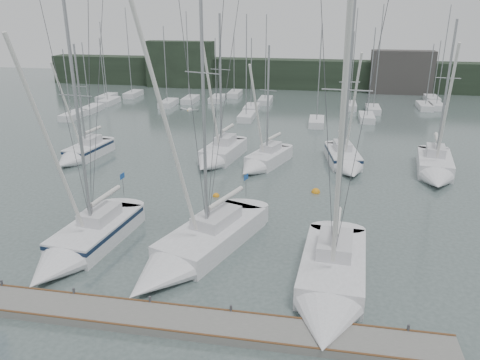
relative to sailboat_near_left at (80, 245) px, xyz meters
name	(u,v)px	position (x,y,z in m)	size (l,w,h in m)	color
ground	(210,269)	(7.98, -0.26, -0.62)	(160.00, 160.00, 0.00)	#465553
dock	(184,322)	(7.98, -5.26, -0.42)	(24.00, 2.00, 0.40)	#61625D
far_treeline	(293,74)	(7.98, 61.74, 1.88)	(90.00, 4.00, 5.00)	black
far_building_left	(180,64)	(-12.02, 59.74, 3.38)	(12.00, 3.00, 8.00)	black
far_building_right	(401,72)	(25.98, 59.74, 2.88)	(10.00, 3.00, 7.00)	#3B3836
mast_forest	(272,106)	(6.39, 43.18, -0.15)	(58.88, 24.98, 14.15)	silver
sailboat_near_left	(80,245)	(0.00, 0.00, 0.00)	(4.02, 10.11, 15.59)	silver
sailboat_near_center	(188,253)	(6.55, 0.31, -0.04)	(6.98, 11.87, 17.90)	silver
sailboat_near_right	(330,289)	(14.57, -1.99, 0.01)	(4.01, 10.83, 17.36)	silver
sailboat_mid_a	(81,154)	(-8.87, 16.85, -0.03)	(3.38, 7.58, 11.44)	silver
sailboat_mid_b	(217,156)	(4.11, 18.35, 0.02)	(4.12, 8.49, 14.13)	silver
sailboat_mid_c	(262,162)	(8.44, 17.60, -0.06)	(4.74, 7.76, 11.45)	silver
sailboat_mid_d	(346,161)	(15.95, 19.04, -0.02)	(3.80, 8.23, 12.68)	silver
sailboat_mid_e	(435,170)	(23.48, 17.89, 0.02)	(3.98, 8.99, 13.78)	silver
buoy_a	(216,196)	(5.89, 10.27, -0.62)	(0.53, 0.53, 0.53)	orange
buoy_b	(316,192)	(13.48, 12.45, -0.62)	(0.69, 0.69, 0.69)	orange
seagull	(189,110)	(6.37, 2.28, 7.85)	(1.06, 0.49, 0.21)	silver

